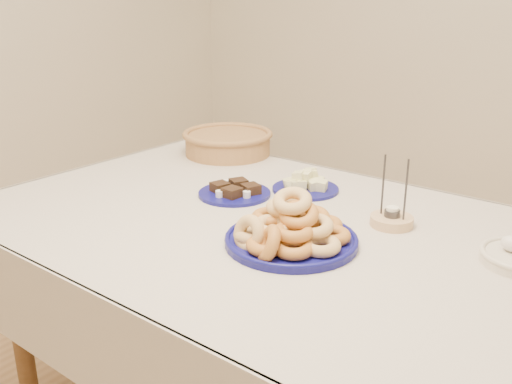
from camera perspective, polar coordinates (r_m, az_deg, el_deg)
dining_table at (r=1.64m, az=1.09°, el=-6.35°), size 1.71×1.11×0.75m
donut_platter at (r=1.44m, az=3.37°, el=-3.94°), size 0.44×0.44×0.15m
melon_plate at (r=1.84m, az=4.95°, el=0.69°), size 0.22×0.22×0.07m
brownie_plate at (r=1.79m, az=-2.15°, el=0.04°), size 0.25×0.25×0.04m
wicker_basket at (r=2.25m, az=-2.85°, el=5.03°), size 0.38×0.38×0.09m
candle_holder at (r=1.60m, az=13.41°, el=-2.66°), size 0.12×0.12×0.20m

